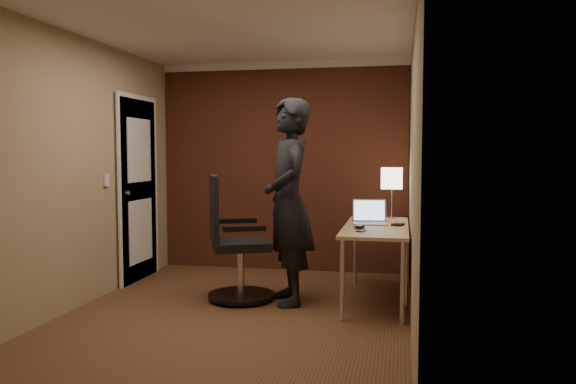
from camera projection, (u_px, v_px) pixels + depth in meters
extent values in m
plane|color=brown|center=(237.00, 314.00, 4.95)|extent=(4.00, 4.00, 0.00)
plane|color=white|center=(235.00, 26.00, 4.78)|extent=(4.00, 4.00, 0.00)
plane|color=tan|center=(283.00, 167.00, 6.82)|extent=(3.00, 0.00, 3.00)
plane|color=tan|center=(125.00, 187.00, 2.91)|extent=(3.00, 0.00, 3.00)
plane|color=tan|center=(79.00, 172.00, 5.16)|extent=(0.00, 4.00, 4.00)
plane|color=tan|center=(413.00, 174.00, 4.57)|extent=(0.00, 4.00, 4.00)
cube|color=brown|center=(283.00, 167.00, 6.79)|extent=(2.98, 0.06, 2.50)
cube|color=silver|center=(283.00, 66.00, 6.70)|extent=(3.00, 0.08, 0.08)
cube|color=silver|center=(80.00, 38.00, 5.07)|extent=(0.08, 4.00, 0.08)
cube|color=silver|center=(410.00, 23.00, 4.49)|extent=(0.08, 4.00, 0.08)
cube|color=silver|center=(138.00, 191.00, 6.25)|extent=(0.05, 0.82, 2.02)
cube|color=silver|center=(139.00, 191.00, 6.25)|extent=(0.02, 0.92, 2.12)
cylinder|color=silver|center=(127.00, 193.00, 5.92)|extent=(0.05, 0.05, 0.05)
cube|color=silver|center=(106.00, 180.00, 5.61)|extent=(0.02, 0.08, 0.12)
cube|color=#D6BC7B|center=(376.00, 227.00, 5.33)|extent=(0.60, 1.50, 0.03)
cube|color=#D6BC7B|center=(406.00, 258.00, 5.30)|extent=(0.02, 1.38, 0.54)
cylinder|color=silver|center=(342.00, 280.00, 4.73)|extent=(0.04, 0.04, 0.70)
cylinder|color=silver|center=(355.00, 252.00, 6.08)|extent=(0.04, 0.04, 0.70)
cylinder|color=silver|center=(402.00, 283.00, 4.63)|extent=(0.04, 0.04, 0.70)
cylinder|color=silver|center=(402.00, 253.00, 5.98)|extent=(0.04, 0.04, 0.70)
cube|color=silver|center=(391.00, 217.00, 5.95)|extent=(0.11, 0.11, 0.01)
cylinder|color=silver|center=(392.00, 203.00, 5.94)|extent=(0.01, 0.01, 0.30)
cube|color=white|center=(392.00, 178.00, 5.92)|extent=(0.22, 0.22, 0.22)
cube|color=silver|center=(370.00, 223.00, 5.46)|extent=(0.35, 0.26, 0.01)
cube|color=silver|center=(369.00, 210.00, 5.56)|extent=(0.33, 0.09, 0.22)
cube|color=#B2CCF2|center=(369.00, 210.00, 5.55)|extent=(0.30, 0.08, 0.19)
cube|color=gray|center=(370.00, 223.00, 5.45)|extent=(0.29, 0.16, 0.00)
cube|color=black|center=(359.00, 227.00, 5.13)|extent=(0.10, 0.12, 0.03)
cube|color=black|center=(361.00, 231.00, 4.96)|extent=(0.09, 0.13, 0.01)
cube|color=black|center=(398.00, 225.00, 5.34)|extent=(0.13, 0.14, 0.02)
cylinder|color=black|center=(241.00, 295.00, 5.43)|extent=(0.64, 0.64, 0.03)
cylinder|color=silver|center=(241.00, 271.00, 5.41)|extent=(0.07, 0.07, 0.48)
cube|color=black|center=(241.00, 245.00, 5.39)|extent=(0.69, 0.69, 0.08)
cube|color=black|center=(214.00, 208.00, 5.32)|extent=(0.24, 0.47, 0.63)
cube|color=black|center=(237.00, 221.00, 5.67)|extent=(0.38, 0.20, 0.05)
cube|color=black|center=(245.00, 229.00, 5.09)|extent=(0.38, 0.20, 0.05)
imported|color=black|center=(289.00, 201.00, 5.27)|extent=(0.70, 0.83, 1.93)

